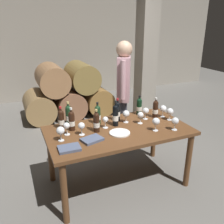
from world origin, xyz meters
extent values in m
plane|color=#66635E|center=(0.00, 0.00, 0.00)|extent=(14.00, 14.00, 0.00)
cube|color=gray|center=(0.00, 4.20, 1.40)|extent=(10.00, 0.24, 2.80)
cylinder|color=olive|center=(-0.63, 2.60, 0.30)|extent=(0.60, 0.90, 0.60)
cylinder|color=brown|center=(0.00, 2.60, 0.30)|extent=(0.60, 0.90, 0.60)
cylinder|color=olive|center=(0.63, 2.60, 0.30)|extent=(0.60, 0.90, 0.60)
cylinder|color=#986C45|center=(-0.32, 2.60, 0.85)|extent=(0.60, 0.90, 0.60)
cylinder|color=olive|center=(0.32, 2.60, 0.85)|extent=(0.60, 0.90, 0.60)
cube|color=gray|center=(1.30, 1.60, 1.30)|extent=(0.32, 0.32, 2.60)
cube|color=brown|center=(0.00, 0.00, 0.74)|extent=(1.70, 0.90, 0.04)
cylinder|color=brown|center=(-0.77, -0.39, 0.36)|extent=(0.07, 0.07, 0.72)
cylinder|color=brown|center=(0.77, -0.39, 0.36)|extent=(0.07, 0.07, 0.72)
cylinder|color=brown|center=(-0.77, 0.39, 0.36)|extent=(0.07, 0.07, 0.72)
cylinder|color=brown|center=(0.77, 0.39, 0.36)|extent=(0.07, 0.07, 0.72)
cylinder|color=black|center=(-0.26, 0.04, 0.86)|extent=(0.07, 0.07, 0.19)
sphere|color=black|center=(-0.26, 0.04, 0.96)|extent=(0.07, 0.07, 0.07)
cylinder|color=black|center=(-0.26, 0.04, 0.98)|extent=(0.03, 0.03, 0.06)
cylinder|color=tan|center=(-0.26, 0.04, 1.02)|extent=(0.03, 0.03, 0.02)
cylinder|color=silver|center=(-0.26, 0.04, 0.85)|extent=(0.07, 0.07, 0.06)
cylinder|color=black|center=(-0.62, 0.28, 0.86)|extent=(0.07, 0.07, 0.20)
sphere|color=black|center=(-0.62, 0.28, 0.96)|extent=(0.07, 0.07, 0.07)
cylinder|color=black|center=(-0.62, 0.28, 0.99)|extent=(0.03, 0.03, 0.06)
cylinder|color=#B21E23|center=(-0.62, 0.28, 1.03)|extent=(0.03, 0.03, 0.02)
cylinder|color=silver|center=(-0.62, 0.28, 0.85)|extent=(0.07, 0.07, 0.06)
cylinder|color=black|center=(0.46, 0.33, 0.86)|extent=(0.07, 0.07, 0.19)
sphere|color=black|center=(0.46, 0.33, 0.96)|extent=(0.07, 0.07, 0.07)
cylinder|color=black|center=(0.46, 0.33, 0.98)|extent=(0.03, 0.03, 0.06)
cylinder|color=black|center=(0.46, 0.33, 1.02)|extent=(0.03, 0.03, 0.02)
cylinder|color=silver|center=(0.46, 0.33, 0.85)|extent=(0.07, 0.07, 0.06)
cylinder|color=black|center=(0.10, 0.25, 0.87)|extent=(0.07, 0.07, 0.21)
sphere|color=black|center=(0.10, 0.25, 0.98)|extent=(0.07, 0.07, 0.07)
cylinder|color=black|center=(0.10, 0.25, 1.00)|extent=(0.03, 0.03, 0.07)
cylinder|color=#B21E23|center=(0.10, 0.25, 1.05)|extent=(0.03, 0.03, 0.02)
cylinder|color=silver|center=(0.10, 0.25, 0.85)|extent=(0.07, 0.07, 0.06)
cylinder|color=#19381E|center=(-0.17, 0.25, 0.86)|extent=(0.07, 0.07, 0.20)
sphere|color=#19381E|center=(-0.17, 0.25, 0.97)|extent=(0.07, 0.07, 0.07)
cylinder|color=#19381E|center=(-0.17, 0.25, 0.99)|extent=(0.03, 0.03, 0.06)
cylinder|color=black|center=(-0.17, 0.25, 1.03)|extent=(0.03, 0.03, 0.02)
cylinder|color=silver|center=(-0.17, 0.25, 0.85)|extent=(0.07, 0.07, 0.06)
cylinder|color=black|center=(0.01, 0.12, 0.87)|extent=(0.07, 0.07, 0.22)
sphere|color=black|center=(0.01, 0.12, 0.99)|extent=(0.07, 0.07, 0.07)
cylinder|color=black|center=(0.01, 0.12, 1.02)|extent=(0.03, 0.03, 0.07)
cylinder|color=black|center=(0.01, 0.12, 1.07)|extent=(0.03, 0.03, 0.03)
cylinder|color=silver|center=(0.01, 0.12, 0.86)|extent=(0.07, 0.07, 0.07)
cylinder|color=black|center=(0.61, 0.15, 0.86)|extent=(0.07, 0.07, 0.19)
sphere|color=black|center=(0.61, 0.15, 0.96)|extent=(0.07, 0.07, 0.07)
cylinder|color=black|center=(0.61, 0.15, 0.98)|extent=(0.03, 0.03, 0.06)
cylinder|color=silver|center=(0.61, 0.15, 1.02)|extent=(0.03, 0.03, 0.02)
cylinder|color=silver|center=(0.61, 0.15, 0.85)|extent=(0.07, 0.07, 0.06)
cylinder|color=black|center=(-0.51, 0.20, 0.86)|extent=(0.07, 0.07, 0.20)
sphere|color=black|center=(-0.51, 0.20, 0.96)|extent=(0.07, 0.07, 0.07)
cylinder|color=black|center=(-0.51, 0.20, 0.99)|extent=(0.03, 0.03, 0.06)
cylinder|color=silver|center=(-0.51, 0.20, 1.03)|extent=(0.03, 0.03, 0.02)
cylinder|color=silver|center=(-0.51, 0.20, 0.85)|extent=(0.07, 0.07, 0.06)
cylinder|color=#19381E|center=(-0.51, 0.36, 0.87)|extent=(0.07, 0.07, 0.21)
sphere|color=#19381E|center=(-0.51, 0.36, 0.98)|extent=(0.07, 0.07, 0.07)
cylinder|color=#19381E|center=(-0.51, 0.36, 1.00)|extent=(0.03, 0.03, 0.07)
cylinder|color=tan|center=(-0.51, 0.36, 1.05)|extent=(0.03, 0.03, 0.02)
cylinder|color=silver|center=(-0.51, 0.36, 0.86)|extent=(0.07, 0.07, 0.06)
cylinder|color=white|center=(0.60, -0.28, 0.76)|extent=(0.06, 0.06, 0.00)
cylinder|color=white|center=(0.60, -0.28, 0.80)|extent=(0.01, 0.01, 0.07)
sphere|color=white|center=(0.60, -0.28, 0.88)|extent=(0.08, 0.08, 0.08)
cylinder|color=white|center=(0.38, -0.21, 0.76)|extent=(0.06, 0.06, 0.00)
cylinder|color=white|center=(0.38, -0.21, 0.80)|extent=(0.01, 0.01, 0.07)
sphere|color=white|center=(0.38, -0.21, 0.88)|extent=(0.09, 0.09, 0.09)
cylinder|color=white|center=(0.46, 0.15, 0.76)|extent=(0.06, 0.06, 0.00)
cylinder|color=white|center=(0.46, 0.15, 0.80)|extent=(0.01, 0.01, 0.07)
sphere|color=white|center=(0.46, 0.15, 0.88)|extent=(0.08, 0.08, 0.08)
cylinder|color=white|center=(-0.45, 0.03, 0.76)|extent=(0.06, 0.06, 0.00)
cylinder|color=white|center=(-0.45, 0.03, 0.80)|extent=(0.01, 0.01, 0.07)
sphere|color=white|center=(-0.45, 0.03, 0.87)|extent=(0.08, 0.08, 0.08)
cylinder|color=white|center=(0.73, 0.00, 0.76)|extent=(0.06, 0.06, 0.00)
cylinder|color=white|center=(0.73, 0.00, 0.80)|extent=(0.01, 0.01, 0.07)
sphere|color=white|center=(0.73, 0.00, 0.88)|extent=(0.09, 0.09, 0.09)
cylinder|color=white|center=(-0.69, -0.02, 0.76)|extent=(0.06, 0.06, 0.00)
cylinder|color=white|center=(-0.69, -0.02, 0.80)|extent=(0.01, 0.01, 0.07)
sphere|color=white|center=(-0.69, -0.02, 0.88)|extent=(0.09, 0.09, 0.09)
cylinder|color=white|center=(0.32, 0.05, 0.76)|extent=(0.06, 0.06, 0.00)
cylinder|color=white|center=(0.32, 0.05, 0.80)|extent=(0.01, 0.01, 0.07)
sphere|color=white|center=(0.32, 0.05, 0.87)|extent=(0.08, 0.08, 0.08)
cylinder|color=white|center=(-0.13, 0.10, 0.76)|extent=(0.06, 0.06, 0.00)
cylinder|color=white|center=(-0.13, 0.10, 0.80)|extent=(0.01, 0.01, 0.07)
sphere|color=white|center=(-0.13, 0.10, 0.87)|extent=(0.07, 0.07, 0.07)
cylinder|color=white|center=(0.17, 0.15, 0.76)|extent=(0.06, 0.06, 0.00)
cylinder|color=white|center=(0.17, 0.15, 0.80)|extent=(0.01, 0.01, 0.07)
sphere|color=white|center=(0.17, 0.15, 0.88)|extent=(0.09, 0.09, 0.09)
cylinder|color=white|center=(-0.60, 0.10, 0.76)|extent=(0.06, 0.06, 0.00)
cylinder|color=white|center=(-0.60, 0.10, 0.80)|extent=(0.01, 0.01, 0.07)
sphere|color=white|center=(-0.60, 0.10, 0.87)|extent=(0.07, 0.07, 0.07)
cylinder|color=white|center=(0.71, 0.13, 0.76)|extent=(0.06, 0.06, 0.00)
cylinder|color=white|center=(0.71, 0.13, 0.80)|extent=(0.01, 0.01, 0.07)
sphere|color=white|center=(0.71, 0.13, 0.88)|extent=(0.09, 0.09, 0.09)
cube|color=#4C5670|center=(-0.66, -0.25, 0.77)|extent=(0.23, 0.17, 0.03)
cube|color=#4C5670|center=(-0.39, -0.15, 0.77)|extent=(0.26, 0.21, 0.03)
cylinder|color=white|center=(-0.04, -0.11, 0.77)|extent=(0.24, 0.24, 0.01)
cylinder|color=#383842|center=(0.45, 0.80, 0.43)|extent=(0.11, 0.11, 0.85)
cylinder|color=#383842|center=(0.40, 0.70, 0.43)|extent=(0.11, 0.11, 0.85)
cube|color=#CC9EA8|center=(0.42, 0.75, 1.17)|extent=(0.31, 0.37, 0.64)
cylinder|color=#CC9EA8|center=(0.53, 0.93, 1.21)|extent=(0.08, 0.08, 0.54)
cylinder|color=#CC9EA8|center=(0.32, 0.57, 1.21)|extent=(0.08, 0.08, 0.54)
sphere|color=tan|center=(0.42, 0.75, 1.60)|extent=(0.23, 0.23, 0.23)
camera|label=1|loc=(-1.11, -2.37, 1.97)|focal=38.69mm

